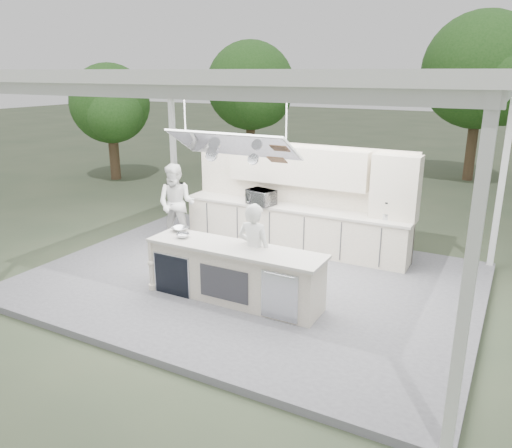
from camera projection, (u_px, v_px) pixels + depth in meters
The scene contains 12 objects.
ground at pixel (251, 284), 9.38m from camera, with size 90.00×90.00×0.00m, color #434B33.
stage_deck at pixel (251, 281), 9.36m from camera, with size 8.00×6.00×0.12m, color slate.
tent at pixel (250, 79), 8.27m from camera, with size 8.20×6.20×3.86m.
demo_island at pixel (234, 273), 8.35m from camera, with size 3.10×0.79×0.95m.
back_counter at pixel (293, 227), 10.80m from camera, with size 5.08×0.72×0.95m.
back_wall_unit at pixel (317, 183), 10.49m from camera, with size 5.05×0.48×2.25m.
tree_cluster at pixel (387, 88), 16.71m from camera, with size 19.55×9.40×5.85m.
head_chef at pixel (254, 252), 8.30m from camera, with size 0.61×0.40×1.68m, color silver.
sous_chef at pixel (176, 204), 11.06m from camera, with size 0.87×0.68×1.79m, color white.
toaster_oven at pixel (261, 197), 10.75m from camera, with size 0.59×0.40×0.33m, color #B4B6BC.
bowl_large at pixel (180, 229), 9.00m from camera, with size 0.30×0.30×0.07m, color silver.
bowl_small at pixel (183, 236), 8.64m from camera, with size 0.23×0.23×0.07m, color silver.
Camera 1 is at (4.17, -7.55, 3.85)m, focal length 35.00 mm.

